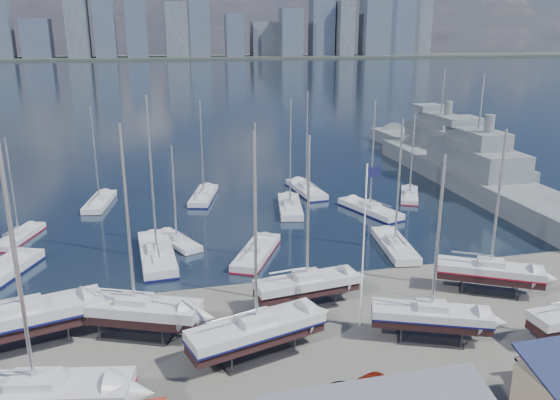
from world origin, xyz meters
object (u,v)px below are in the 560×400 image
object	(u,v)px
sailboat_cradle_0	(23,318)
flagpole	(365,235)
naval_ship_west	(438,150)
naval_ship_east	(473,177)

from	to	relation	value
sailboat_cradle_0	flagpole	xyz separation A→B (m)	(25.11, -3.27, 5.44)
naval_ship_west	naval_ship_east	bearing A→B (deg)	164.24
naval_ship_east	flagpole	xyz separation A→B (m)	(-31.92, -34.76, 5.95)
sailboat_cradle_0	naval_ship_west	distance (m)	80.53
naval_ship_west	flagpole	xyz separation A→B (m)	(-37.04, -54.47, 5.96)
naval_ship_west	flagpole	bearing A→B (deg)	144.58
sailboat_cradle_0	naval_ship_east	xyz separation A→B (m)	(57.03, 31.49, -0.51)
sailboat_cradle_0	naval_ship_east	world-z (taller)	sailboat_cradle_0
sailboat_cradle_0	flagpole	world-z (taller)	sailboat_cradle_0
naval_ship_east	naval_ship_west	world-z (taller)	naval_ship_east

